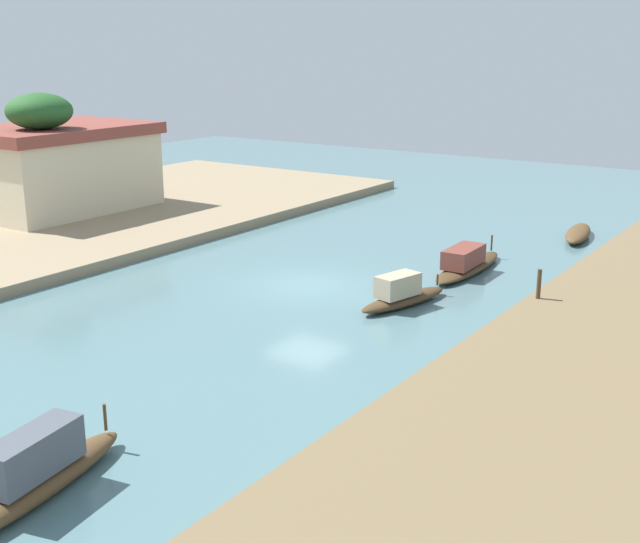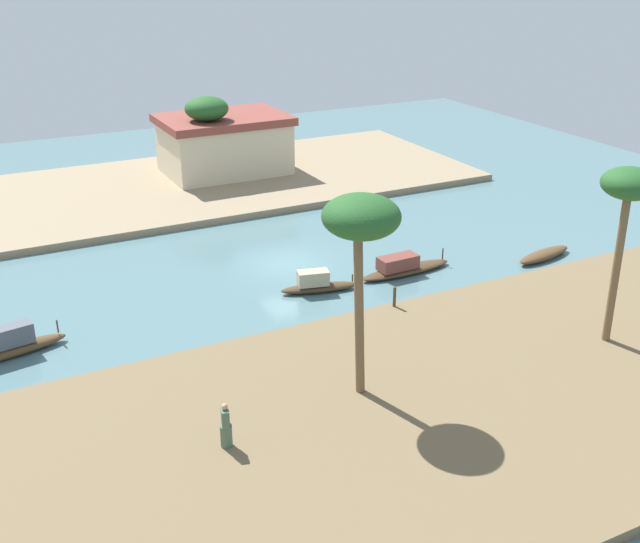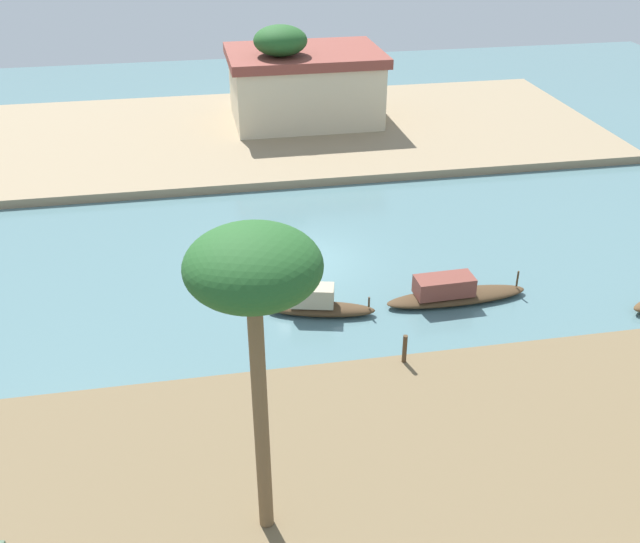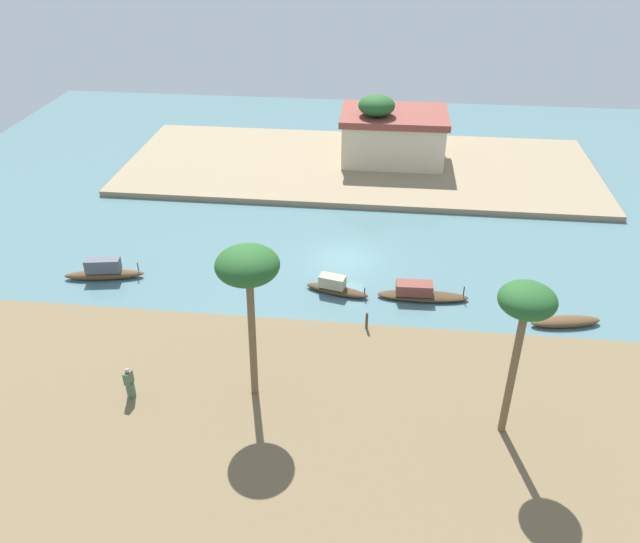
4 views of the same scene
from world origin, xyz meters
The scene contains 13 objects.
river_water centered at (0.00, 0.00, 0.00)m, with size 69.06×69.06×0.00m, color slate.
riverbank_left centered at (0.00, -15.17, 0.21)m, with size 38.73×15.62×0.42m, color brown.
riverbank_right centered at (0.00, 15.17, 0.21)m, with size 38.73×15.62×0.42m, color #937F60.
sampan_with_tall_canopy centered at (4.66, -3.95, 0.37)m, with size 5.26×1.31×1.03m.
sampan_upstream_small centered at (12.49, -5.65, 0.24)m, with size 3.96×1.65×0.47m.
sampan_downstream_large centered at (-0.22, -3.90, 0.41)m, with size 3.88×1.72×1.10m.
sampan_open_hull centered at (-14.30, -3.86, 0.49)m, with size 4.84×1.70×1.33m.
person_on_near_bank centered at (-8.69, -14.15, 1.11)m, with size 0.48×0.50×1.62m.
mooring_post centered at (1.78, -7.70, 0.90)m, with size 0.14×0.14×0.96m, color #4C3823.
palm_tree_left_near centered at (-3.11, -12.99, 6.93)m, with size 2.71×2.71×7.47m.
palm_tree_left_far centered at (7.96, -14.32, 6.80)m, with size 2.24×2.24×7.34m.
palm_tree_right_tall centered at (1.23, 15.56, 5.21)m, with size 2.96×2.96×5.67m.
riverside_building centered at (2.71, 16.57, 2.47)m, with size 8.79×6.27×4.04m.
Camera 2 is at (-15.39, -34.14, 15.65)m, focal length 43.14 mm.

